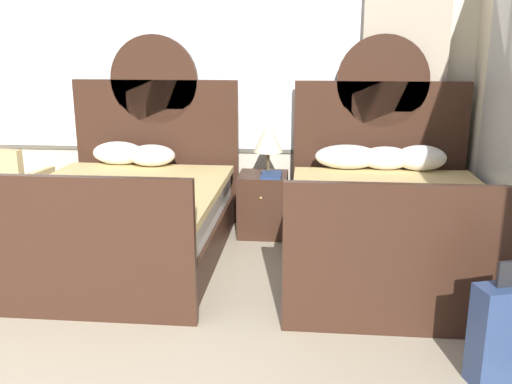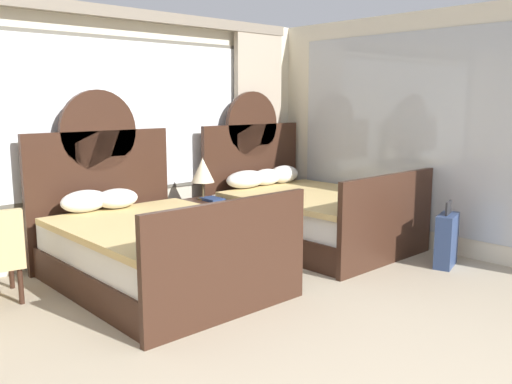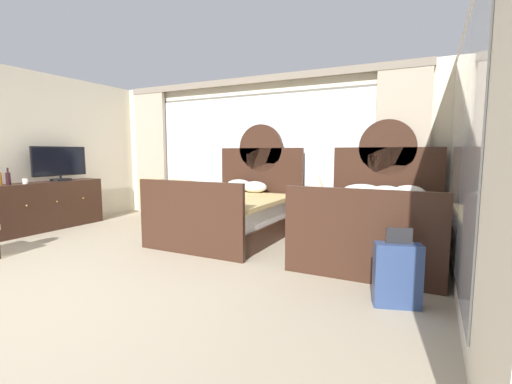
# 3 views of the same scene
# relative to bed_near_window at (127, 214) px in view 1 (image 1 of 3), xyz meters

# --- Properties ---
(wall_back_window) EXTENTS (6.35, 0.22, 2.70)m
(wall_back_window) POSITION_rel_bed_near_window_xyz_m (-0.17, 1.19, 1.05)
(wall_back_window) COLOR beige
(wall_back_window) RESTS_ON ground_plane
(bed_near_window) EXTENTS (1.61, 2.18, 1.82)m
(bed_near_window) POSITION_rel_bed_near_window_xyz_m (0.00, 0.00, 0.00)
(bed_near_window) COLOR #382116
(bed_near_window) RESTS_ON ground_plane
(bed_near_mirror) EXTENTS (1.61, 2.18, 1.82)m
(bed_near_mirror) POSITION_rel_bed_near_window_xyz_m (2.15, 0.01, 0.01)
(bed_near_mirror) COLOR #382116
(bed_near_mirror) RESTS_ON ground_plane
(nightstand_between_beds) EXTENTS (0.44, 0.47, 0.58)m
(nightstand_between_beds) POSITION_rel_bed_near_window_xyz_m (1.08, 0.68, -0.08)
(nightstand_between_beds) COLOR #382116
(nightstand_between_beds) RESTS_ON ground_plane
(table_lamp_on_nightstand) EXTENTS (0.27, 0.27, 0.48)m
(table_lamp_on_nightstand) POSITION_rel_bed_near_window_xyz_m (1.12, 0.71, 0.54)
(table_lamp_on_nightstand) COLOR brown
(table_lamp_on_nightstand) RESTS_ON nightstand_between_beds
(book_on_nightstand) EXTENTS (0.18, 0.26, 0.03)m
(book_on_nightstand) POSITION_rel_bed_near_window_xyz_m (1.16, 0.59, 0.22)
(book_on_nightstand) COLOR navy
(book_on_nightstand) RESTS_ON nightstand_between_beds
(armchair_by_window_left) EXTENTS (0.65, 0.65, 0.83)m
(armchair_by_window_left) POSITION_rel_bed_near_window_xyz_m (-1.30, 0.54, 0.09)
(armchair_by_window_left) COLOR tan
(armchair_by_window_left) RESTS_ON ground_plane
(suitcase_on_floor) EXTENTS (0.42, 0.27, 0.69)m
(suitcase_on_floor) POSITION_rel_bed_near_window_xyz_m (2.55, -1.57, -0.09)
(suitcase_on_floor) COLOR navy
(suitcase_on_floor) RESTS_ON ground_plane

